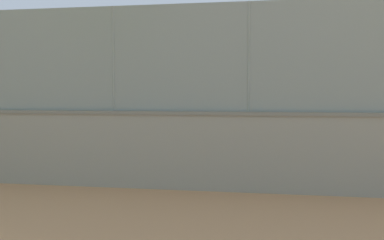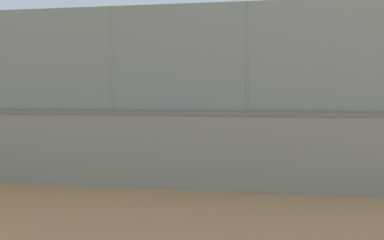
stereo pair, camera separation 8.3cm
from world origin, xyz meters
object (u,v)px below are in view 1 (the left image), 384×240
Objects in this scene: player_crossing_court at (260,121)px; player_at_service_line at (278,119)px; player_near_wall_returning at (209,122)px; sports_ball at (220,115)px.

player_crossing_court reaches higher than player_at_service_line.
player_at_service_line is (-3.00, -0.56, 0.13)m from player_near_wall_returning.
player_at_service_line is at bearing -106.99° from player_crossing_court.
player_near_wall_returning is 0.88× the size of player_at_service_line.
player_crossing_court reaches higher than sports_ball.
sports_ball is at bearing 57.51° from player_at_service_line.
player_crossing_court is at bearing 73.01° from player_at_service_line.
player_near_wall_returning reaches higher than sports_ball.
player_near_wall_returning is (2.34, -1.61, -0.16)m from player_crossing_court.
player_near_wall_returning is 3.06m from player_at_service_line.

